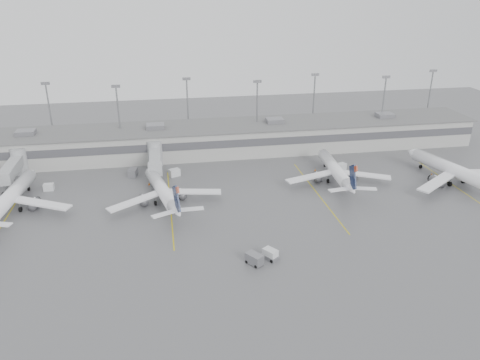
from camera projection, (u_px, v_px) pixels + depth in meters
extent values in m
plane|color=#57575A|center=(269.00, 253.00, 87.24)|extent=(260.00, 260.00, 0.00)
cube|color=#A2A29D|center=(225.00, 139.00, 138.29)|extent=(150.00, 16.00, 8.00)
cube|color=#47474C|center=(229.00, 144.00, 130.59)|extent=(150.00, 0.15, 2.20)
cube|color=#606060|center=(225.00, 125.00, 136.70)|extent=(152.00, 17.00, 0.30)
cube|color=slate|center=(26.00, 133.00, 127.70)|extent=(5.00, 4.00, 1.30)
cube|color=slate|center=(385.00, 115.00, 144.33)|extent=(5.00, 4.00, 1.30)
cylinder|color=gray|center=(51.00, 118.00, 136.64)|extent=(0.44, 0.44, 20.00)
cube|color=slate|center=(45.00, 83.00, 132.66)|extent=(2.40, 0.50, 0.80)
cylinder|color=gray|center=(119.00, 122.00, 133.01)|extent=(0.44, 0.44, 20.00)
cube|color=slate|center=(116.00, 86.00, 129.03)|extent=(2.40, 0.50, 0.80)
cylinder|color=gray|center=(188.00, 112.00, 142.98)|extent=(0.44, 0.44, 20.00)
cube|color=slate|center=(186.00, 79.00, 139.00)|extent=(2.40, 0.50, 0.80)
cylinder|color=gray|center=(257.00, 116.00, 139.34)|extent=(0.44, 0.44, 20.00)
cube|color=slate|center=(257.00, 81.00, 135.36)|extent=(2.40, 0.50, 0.80)
cylinder|color=gray|center=(313.00, 107.00, 149.31)|extent=(0.44, 0.44, 20.00)
cube|color=slate|center=(315.00, 75.00, 145.33)|extent=(2.40, 0.50, 0.80)
cylinder|color=gray|center=(382.00, 110.00, 145.68)|extent=(0.44, 0.44, 20.00)
cube|color=slate|center=(386.00, 77.00, 141.70)|extent=(2.40, 0.50, 0.80)
cylinder|color=gray|center=(428.00, 102.00, 155.65)|extent=(0.44, 0.44, 20.00)
cube|color=slate|center=(433.00, 71.00, 151.67)|extent=(2.40, 0.50, 0.80)
cylinder|color=gray|center=(20.00, 161.00, 122.43)|extent=(4.00, 4.00, 7.00)
cube|color=gray|center=(13.00, 167.00, 116.23)|extent=(2.80, 13.00, 2.60)
cube|color=gray|center=(4.00, 179.00, 109.42)|extent=(3.40, 2.40, 3.00)
cylinder|color=gray|center=(6.00, 190.00, 110.56)|extent=(0.70, 0.70, 2.80)
cube|color=black|center=(7.00, 194.00, 110.97)|extent=(2.20, 1.20, 0.70)
cylinder|color=gray|center=(155.00, 153.00, 127.98)|extent=(4.00, 4.00, 7.00)
cube|color=gray|center=(155.00, 159.00, 121.77)|extent=(2.80, 13.00, 2.60)
cube|color=gray|center=(155.00, 169.00, 114.97)|extent=(3.40, 2.40, 3.00)
cylinder|color=gray|center=(156.00, 180.00, 116.10)|extent=(0.70, 0.70, 2.80)
cube|color=black|center=(156.00, 184.00, 116.51)|extent=(2.20, 1.20, 0.70)
cube|color=#C6B50B|center=(7.00, 217.00, 100.69)|extent=(0.25, 40.00, 0.01)
cube|color=#C6B50B|center=(170.00, 205.00, 106.24)|extent=(0.25, 40.00, 0.01)
cube|color=#C6B50B|center=(318.00, 194.00, 111.78)|extent=(0.25, 40.00, 0.01)
cube|color=#C6B50B|center=(451.00, 184.00, 117.32)|extent=(0.25, 40.00, 0.01)
cylinder|color=white|center=(12.00, 195.00, 103.70)|extent=(5.70, 23.12, 3.12)
cone|color=white|center=(32.00, 173.00, 115.57)|extent=(3.43, 3.25, 3.12)
cube|color=white|center=(41.00, 203.00, 101.74)|extent=(13.45, 8.08, 0.36)
cylinder|color=black|center=(29.00, 189.00, 113.35)|extent=(0.47, 0.97, 0.94)
cylinder|color=black|center=(0.00, 210.00, 102.66)|extent=(0.60, 1.19, 1.15)
cylinder|color=black|center=(20.00, 209.00, 102.90)|extent=(0.60, 1.19, 1.15)
cylinder|color=white|center=(162.00, 189.00, 107.45)|extent=(7.57, 21.53, 2.92)
cone|color=white|center=(150.00, 171.00, 117.71)|extent=(3.45, 3.30, 2.92)
cone|color=white|center=(177.00, 211.00, 96.30)|extent=(3.92, 5.39, 2.92)
cube|color=white|center=(134.00, 201.00, 103.03)|extent=(12.17, 8.64, 0.34)
cube|color=white|center=(194.00, 192.00, 107.86)|extent=(12.83, 3.68, 0.34)
cube|color=#081232|center=(176.00, 199.00, 94.79)|extent=(1.49, 5.41, 6.37)
cube|color=#98240B|center=(178.00, 190.00, 92.72)|extent=(0.72, 1.98, 1.85)
cylinder|color=black|center=(154.00, 185.00, 115.86)|extent=(0.53, 0.93, 0.88)
cylinder|color=black|center=(155.00, 203.00, 106.00)|extent=(0.66, 1.14, 1.07)
cylinder|color=black|center=(173.00, 200.00, 107.45)|extent=(0.66, 1.14, 1.07)
cylinder|color=white|center=(335.00, 169.00, 118.83)|extent=(4.61, 21.93, 2.97)
cone|color=white|center=(322.00, 153.00, 130.07)|extent=(3.17, 2.99, 2.97)
cone|color=white|center=(351.00, 188.00, 106.62)|extent=(3.33, 5.16, 2.97)
cube|color=white|center=(310.00, 177.00, 115.98)|extent=(13.11, 5.54, 0.35)
cube|color=white|center=(364.00, 175.00, 117.22)|extent=(12.87, 7.27, 0.35)
cube|color=#081232|center=(353.00, 177.00, 105.04)|extent=(0.72, 5.58, 6.47)
cube|color=#98240B|center=(356.00, 169.00, 102.86)|extent=(0.45, 2.02, 1.88)
cylinder|color=black|center=(325.00, 165.00, 127.97)|extent=(0.41, 0.91, 0.89)
cylinder|color=black|center=(328.00, 181.00, 117.78)|extent=(0.53, 1.12, 1.09)
cylinder|color=black|center=(344.00, 180.00, 118.15)|extent=(0.53, 1.12, 1.09)
cylinder|color=white|center=(451.00, 169.00, 117.51)|extent=(9.31, 24.42, 3.32)
cone|color=white|center=(412.00, 153.00, 129.02)|extent=(3.99, 3.83, 3.32)
cube|color=white|center=(437.00, 182.00, 112.31)|extent=(13.69, 10.16, 0.39)
cylinder|color=black|center=(421.00, 167.00, 126.97)|extent=(0.62, 1.06, 1.00)
cylinder|color=black|center=(450.00, 184.00, 115.83)|extent=(0.79, 1.30, 1.22)
cylinder|color=black|center=(463.00, 181.00, 117.60)|extent=(0.79, 1.30, 1.22)
cube|color=silver|center=(270.00, 254.00, 85.22)|extent=(2.85, 3.08, 1.96)
cube|color=slate|center=(270.00, 257.00, 85.45)|extent=(3.28, 3.56, 0.76)
cylinder|color=black|center=(263.00, 257.00, 85.62)|extent=(0.55, 0.64, 0.61)
cylinder|color=black|center=(269.00, 253.00, 86.76)|extent=(0.55, 0.64, 0.61)
cylinder|color=black|center=(272.00, 261.00, 84.20)|extent=(0.55, 0.64, 0.61)
cylinder|color=black|center=(278.00, 258.00, 85.35)|extent=(0.55, 0.64, 0.61)
cube|color=slate|center=(254.00, 259.00, 83.59)|extent=(3.30, 3.62, 1.92)
cylinder|color=black|center=(247.00, 262.00, 84.10)|extent=(0.57, 0.66, 0.63)
cylinder|color=black|center=(262.00, 263.00, 83.67)|extent=(0.57, 0.66, 0.63)
cube|color=silver|center=(49.00, 187.00, 113.45)|extent=(2.37, 1.60, 1.66)
cube|color=silver|center=(174.00, 173.00, 121.78)|extent=(3.16, 2.69, 1.90)
cube|color=silver|center=(341.00, 167.00, 125.86)|extent=(2.95, 2.41, 1.80)
cube|color=slate|center=(133.00, 173.00, 121.60)|extent=(2.59, 3.54, 2.01)
cone|color=orange|center=(19.00, 186.00, 115.47)|extent=(0.44, 0.44, 0.70)
cone|color=orange|center=(149.00, 184.00, 116.56)|extent=(0.43, 0.43, 0.69)
cone|color=orange|center=(315.00, 170.00, 125.28)|extent=(0.42, 0.42, 0.66)
cone|color=orange|center=(432.00, 174.00, 122.23)|extent=(0.49, 0.49, 0.77)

